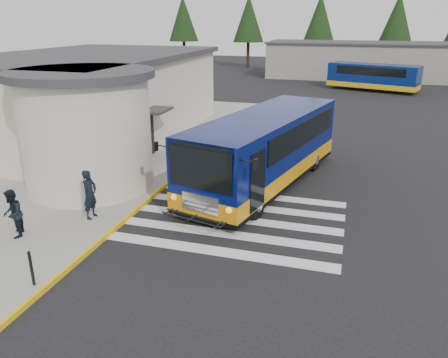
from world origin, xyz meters
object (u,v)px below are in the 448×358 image
(pedestrian_a, at_px, (90,194))
(transit_bus, at_px, (264,152))
(bollard, at_px, (31,268))
(pedestrian_b, at_px, (13,214))
(far_bus_a, at_px, (373,76))

(pedestrian_a, bearing_deg, transit_bus, -40.52)
(transit_bus, distance_m, bollard, 10.49)
(pedestrian_b, bearing_deg, bollard, 17.31)
(pedestrian_a, height_order, bollard, pedestrian_a)
(pedestrian_b, bearing_deg, transit_bus, 106.85)
(transit_bus, xyz_separation_m, pedestrian_b, (-6.72, -7.36, -0.51))
(transit_bus, distance_m, pedestrian_b, 9.98)
(transit_bus, bearing_deg, far_bus_a, 93.85)
(transit_bus, height_order, bollard, transit_bus)
(bollard, distance_m, far_bus_a, 39.62)
(pedestrian_b, bearing_deg, far_bus_a, 131.13)
(transit_bus, bearing_deg, pedestrian_a, -119.61)
(transit_bus, bearing_deg, bollard, -100.26)
(transit_bus, distance_m, far_bus_a, 29.39)
(transit_bus, bearing_deg, pedestrian_b, -118.44)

